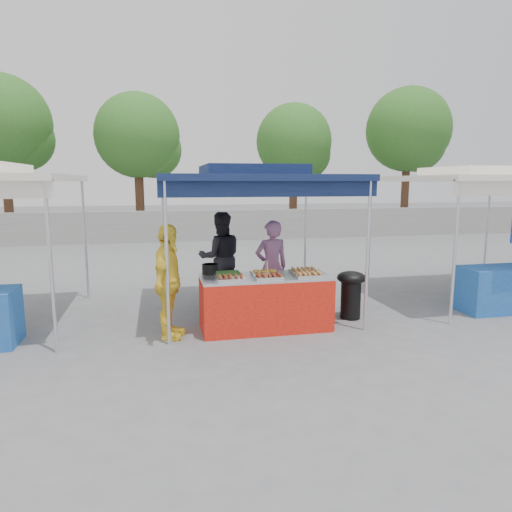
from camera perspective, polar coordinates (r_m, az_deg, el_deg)
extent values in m
plane|color=slate|center=(7.38, 1.00, -8.81)|extent=(80.00, 80.00, 0.00)
cube|color=gray|center=(17.98, -7.04, 3.78)|extent=(40.00, 0.25, 1.20)
cylinder|color=silver|center=(6.43, -11.06, -1.11)|extent=(0.05, 0.05, 2.30)
cylinder|color=silver|center=(7.14, 13.76, -0.18)|extent=(0.05, 0.05, 2.30)
cylinder|color=silver|center=(9.40, -11.47, 2.11)|extent=(0.05, 0.05, 2.30)
cylinder|color=silver|center=(9.90, 6.18, 2.59)|extent=(0.05, 0.05, 2.30)
cube|color=#12204A|center=(7.99, -0.62, 9.70)|extent=(3.20, 3.20, 0.10)
cube|color=#12204A|center=(7.99, -0.62, 10.63)|extent=(1.65, 1.65, 0.18)
cube|color=#12204A|center=(6.53, 2.06, 8.48)|extent=(3.20, 0.04, 0.25)
cylinder|color=silver|center=(6.58, -24.24, -1.53)|extent=(0.05, 0.05, 2.30)
cylinder|color=silver|center=(9.50, -20.56, 1.78)|extent=(0.05, 0.05, 2.30)
cylinder|color=silver|center=(7.91, 23.59, 0.20)|extent=(0.05, 0.05, 2.30)
cylinder|color=silver|center=(10.47, 14.01, 2.73)|extent=(0.05, 0.05, 2.30)
cylinder|color=silver|center=(12.09, 26.89, 2.84)|extent=(0.05, 0.05, 2.30)
cube|color=white|center=(9.93, 26.07, 8.68)|extent=(3.20, 3.20, 0.10)
cube|color=white|center=(9.93, 26.12, 9.43)|extent=(1.65, 1.65, 0.18)
cube|color=blue|center=(9.35, 29.00, -3.57)|extent=(1.80, 0.70, 0.80)
cylinder|color=#4A2D1C|center=(21.02, -28.67, 7.50)|extent=(0.36, 0.36, 4.12)
sphere|color=#326B23|center=(21.15, -29.22, 14.36)|extent=(3.77, 3.77, 3.77)
sphere|color=#326B23|center=(21.13, -27.33, 12.89)|extent=(2.59, 2.59, 2.59)
cylinder|color=#4A2D1C|center=(19.53, -14.35, 7.69)|extent=(0.36, 0.36, 3.72)
sphere|color=#326B23|center=(19.61, -14.62, 14.38)|extent=(3.40, 3.40, 3.40)
sphere|color=#326B23|center=(19.76, -12.75, 12.86)|extent=(2.34, 2.34, 2.34)
cylinder|color=#4A2D1C|center=(20.79, 4.68, 7.92)|extent=(0.36, 0.36, 3.64)
sphere|color=#326B23|center=(20.86, 4.76, 14.07)|extent=(3.33, 3.33, 3.33)
sphere|color=#326B23|center=(21.20, 6.17, 12.56)|extent=(2.29, 2.29, 2.29)
cylinder|color=#4A2D1C|center=(22.79, 18.16, 8.31)|extent=(0.36, 0.36, 4.20)
sphere|color=#326B23|center=(22.92, 18.49, 14.77)|extent=(3.84, 3.84, 3.84)
sphere|color=#326B23|center=(23.34, 19.46, 13.13)|extent=(2.64, 2.64, 2.64)
cube|color=red|center=(7.17, 1.19, -5.98)|extent=(2.00, 0.80, 0.81)
cube|color=silver|center=(7.07, 1.20, -2.65)|extent=(2.00, 0.80, 0.04)
cube|color=white|center=(6.72, -3.14, -2.90)|extent=(0.42, 0.30, 0.05)
cube|color=brown|center=(6.71, -3.14, -2.59)|extent=(0.35, 0.25, 0.02)
cube|color=white|center=(6.83, 1.55, -2.69)|extent=(0.42, 0.30, 0.05)
cube|color=brown|center=(6.82, 1.55, -2.39)|extent=(0.35, 0.25, 0.02)
cube|color=white|center=(7.00, 6.55, -2.45)|extent=(0.42, 0.30, 0.05)
cube|color=#C98644|center=(6.99, 6.56, -2.15)|extent=(0.35, 0.25, 0.02)
cube|color=white|center=(7.01, -3.50, -2.39)|extent=(0.42, 0.30, 0.05)
cube|color=#2D6422|center=(7.00, -3.51, -2.09)|extent=(0.35, 0.25, 0.02)
cube|color=white|center=(7.16, 1.12, -2.13)|extent=(0.42, 0.30, 0.05)
cube|color=yellow|center=(7.15, 1.12, -1.84)|extent=(0.35, 0.25, 0.02)
cube|color=white|center=(7.29, 5.99, -1.98)|extent=(0.42, 0.30, 0.05)
cube|color=#C98644|center=(7.28, 5.99, -1.69)|extent=(0.35, 0.25, 0.02)
cylinder|color=black|center=(7.24, -5.72, -1.61)|extent=(0.27, 0.27, 0.16)
cylinder|color=silver|center=(6.83, 1.37, -2.52)|extent=(0.07, 0.07, 0.09)
cylinder|color=black|center=(7.90, 11.75, -5.33)|extent=(0.34, 0.34, 0.65)
ellipsoid|color=black|center=(7.81, 11.84, -2.63)|extent=(0.48, 0.48, 0.22)
cube|color=#163FBA|center=(7.83, -3.76, -6.50)|extent=(0.55, 0.39, 0.33)
cube|color=#163FBA|center=(7.99, 1.51, -6.20)|extent=(0.53, 0.37, 0.32)
cube|color=#163FBA|center=(7.91, 1.52, -4.02)|extent=(0.51, 0.35, 0.30)
imported|color=#9E6491|center=(7.96, 1.94, -1.39)|extent=(0.64, 0.46, 1.64)
imported|color=#222228|center=(8.71, -4.45, -0.17)|extent=(0.85, 0.67, 1.73)
imported|color=yellow|center=(6.77, -10.92, -3.20)|extent=(0.68, 1.07, 1.70)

